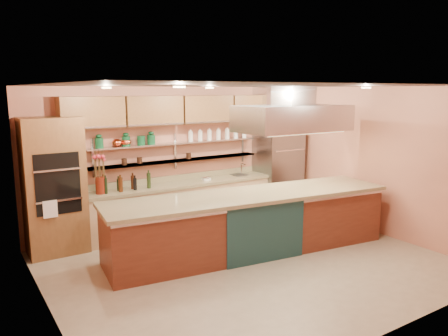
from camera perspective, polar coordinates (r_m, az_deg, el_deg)
floor at (r=7.16m, az=3.29°, el=-12.40°), size 6.00×5.00×0.02m
ceiling at (r=6.61m, az=3.54°, el=10.70°), size 6.00×5.00×0.02m
wall_back at (r=8.85m, az=-6.18°, el=1.44°), size 6.00×0.04×2.80m
wall_front at (r=5.01m, az=20.62°, el=-5.98°), size 6.00×0.04×2.80m
wall_left at (r=5.57m, az=-22.45°, el=-4.50°), size 0.04×5.00×2.80m
wall_right at (r=8.83m, az=19.34°, el=0.89°), size 0.04×5.00×2.80m
oven_stack at (r=7.81m, az=-21.32°, el=-2.25°), size 0.95×0.64×2.30m
refrigerator at (r=9.89m, az=7.07°, el=0.28°), size 0.95×0.72×2.10m
back_counter at (r=8.76m, az=-5.47°, el=-4.90°), size 3.84×0.64×0.93m
wall_shelf_lower at (r=8.73m, az=-6.08°, el=0.97°), size 3.60×0.26×0.03m
wall_shelf_upper at (r=8.68m, az=-6.12°, el=3.26°), size 3.60×0.26×0.03m
upper_cabinets at (r=8.60m, az=-5.75°, el=7.55°), size 4.60×0.36×0.55m
range_hood at (r=7.73m, az=8.99°, el=6.44°), size 2.00×1.00×0.45m
ceiling_downlights at (r=6.77m, az=2.52°, el=10.45°), size 4.00×2.80×0.02m
island at (r=7.49m, az=3.43°, el=-7.15°), size 4.96×1.66×1.02m
flower_vase at (r=7.98m, az=-15.85°, el=-2.20°), size 0.20×0.20×0.30m
oil_bottle_cluster at (r=8.13m, az=-12.57°, el=-1.83°), size 0.97×0.55×0.30m
kitchen_scale at (r=8.85m, az=-2.33°, el=-1.33°), size 0.16×0.12×0.09m
bar_faucet at (r=9.42m, az=2.25°, el=-0.15°), size 0.03×0.03×0.24m
copper_kettle at (r=8.20m, az=-13.81°, el=3.23°), size 0.24×0.24×0.14m
green_canister at (r=8.36m, az=-10.78°, el=3.57°), size 0.18×0.18×0.17m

